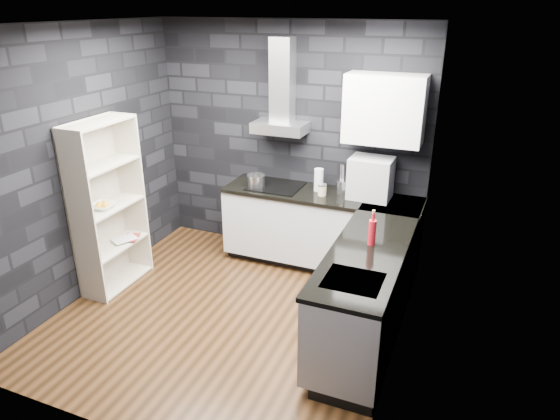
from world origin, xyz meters
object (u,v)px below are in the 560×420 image
Objects in this scene: storage_jar at (322,190)px; red_bottle at (372,233)px; pot at (256,181)px; appliance_garage at (371,178)px; utensil_crock at (341,187)px; fruit_bowl at (103,206)px; glass_vase at (319,180)px; bookshelf at (108,207)px.

red_bottle is (0.76, -0.98, 0.06)m from storage_jar.
appliance_garage is (1.28, 0.14, 0.15)m from pot.
storage_jar is (0.78, 0.02, -0.01)m from pot.
red_bottle is (1.55, -0.96, 0.04)m from pot.
utensil_crock is at bearing 117.32° from red_bottle.
storage_jar is 0.24m from utensil_crock.
pot is 0.44× the size of appliance_garage.
storage_jar reaches higher than fruit_bowl.
glass_vase is 0.17m from storage_jar.
utensil_crock is at bearing 172.20° from appliance_garage.
glass_vase is 0.57× the size of appliance_garage.
appliance_garage reaches higher than fruit_bowl.
bookshelf is at bearing -149.42° from storage_jar.
bookshelf is at bearing -147.93° from utensil_crock.
glass_vase is at bearing -169.34° from utensil_crock.
red_bottle reaches higher than fruit_bowl.
fruit_bowl is (-2.71, -0.24, -0.08)m from red_bottle.
red_bottle is at bearing -52.11° from storage_jar.
appliance_garage is 2.80m from fruit_bowl.
utensil_crock is 1.30m from red_bottle.
bookshelf is at bearing 90.00° from fruit_bowl.
appliance_garage is at bearing -0.50° from glass_vase.
bookshelf is (-2.71, -0.17, -0.11)m from red_bottle.
pot is at bearing 148.16° from red_bottle.
pot is at bearing -167.91° from glass_vase.
red_bottle reaches higher than utensil_crock.
appliance_garage reaches higher than red_bottle.
storage_jar is 0.25× the size of appliance_garage.
glass_vase reaches higher than pot.
appliance_garage is at bearing -8.97° from utensil_crock.
fruit_bowl is (0.00, -0.07, 0.04)m from bookshelf.
red_bottle is at bearing -75.22° from appliance_garage.
fruit_bowl is at bearing -144.06° from glass_vase.
storage_jar is 0.54m from appliance_garage.
pot is at bearing 35.76° from bookshelf.
glass_vase is 2.25× the size of storage_jar.
glass_vase is 2.26m from bookshelf.
storage_jar is at bearing -133.81° from utensil_crock.
utensil_crock is 2.50m from bookshelf.
pot is 0.72m from glass_vase.
storage_jar is 0.88× the size of utensil_crock.
utensil_crock is at bearing 10.66° from glass_vase.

